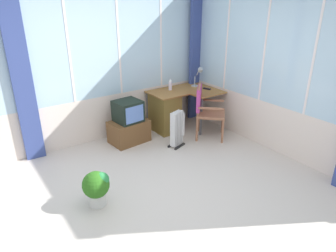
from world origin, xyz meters
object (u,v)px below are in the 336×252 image
at_px(desk, 167,110).
at_px(potted_plant, 97,186).
at_px(desk_lamp, 200,74).
at_px(spray_bottle, 170,85).
at_px(space_heater, 178,129).
at_px(tv_remote, 207,89).
at_px(wooden_armchair, 204,106).
at_px(tv_on_stand, 129,124).

height_order(desk, potted_plant, desk).
bearing_deg(desk, desk_lamp, -1.45).
bearing_deg(spray_bottle, space_heater, -117.15).
xyz_separation_m(space_heater, potted_plant, (-1.75, -0.72, -0.06)).
relative_size(tv_remote, wooden_armchair, 0.16).
xyz_separation_m(desk_lamp, potted_plant, (-2.75, -1.36, -0.73)).
xyz_separation_m(desk, wooden_armchair, (0.36, -0.62, 0.19)).
relative_size(space_heater, potted_plant, 1.40).
bearing_deg(tv_remote, space_heater, -175.10).
height_order(spray_bottle, wooden_armchair, spray_bottle).
distance_m(wooden_armchair, tv_on_stand, 1.35).
distance_m(tv_remote, space_heater, 1.15).
bearing_deg(tv_remote, wooden_armchair, -153.78).
relative_size(desk_lamp, tv_remote, 2.55).
bearing_deg(spray_bottle, tv_remote, -31.56).
height_order(tv_remote, potted_plant, tv_remote).
distance_m(desk_lamp, potted_plant, 3.16).
bearing_deg(wooden_armchair, space_heater, -176.10).
xyz_separation_m(desk, tv_remote, (0.74, -0.26, 0.35)).
bearing_deg(tv_remote, tv_on_stand, 155.06).
bearing_deg(wooden_armchair, desk, 120.04).
relative_size(tv_on_stand, space_heater, 1.20).
height_order(spray_bottle, space_heater, spray_bottle).
relative_size(desk, tv_remote, 8.14).
xyz_separation_m(tv_on_stand, potted_plant, (-1.16, -1.33, -0.07)).
xyz_separation_m(desk_lamp, tv_remote, (-0.02, -0.24, -0.24)).
bearing_deg(tv_remote, desk_lamp, 68.21).
bearing_deg(wooden_armchair, potted_plant, -162.01).
relative_size(tv_remote, space_heater, 0.24).
xyz_separation_m(desk, desk_lamp, (0.76, -0.02, 0.59)).
bearing_deg(spray_bottle, desk, -144.77).
distance_m(desk, tv_remote, 0.86).
bearing_deg(spray_bottle, tv_on_stand, -171.00).
relative_size(tv_on_stand, potted_plant, 1.68).
height_order(desk, spray_bottle, spray_bottle).
distance_m(tv_remote, spray_bottle, 0.70).
bearing_deg(desk_lamp, tv_remote, -94.30).
distance_m(tv_remote, potted_plant, 3.00).
bearing_deg(potted_plant, spray_bottle, 34.78).
distance_m(wooden_armchair, potted_plant, 2.50).
relative_size(spray_bottle, tv_on_stand, 0.29).
distance_m(desk, spray_bottle, 0.48).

